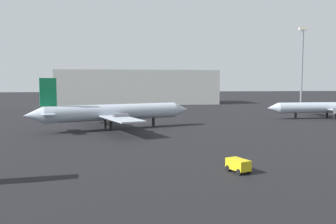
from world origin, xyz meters
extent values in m
cylinder|color=#B2BCCC|center=(-4.14, 53.28, 3.16)|extent=(24.61, 10.68, 2.94)
cone|color=#B2BCCC|center=(9.24, 57.74, 3.16)|extent=(4.00, 3.81, 2.94)
cone|color=#B2BCCC|center=(-17.51, 48.83, 3.16)|extent=(4.00, 3.81, 2.94)
cube|color=#B2BCCC|center=(-5.32, 52.89, 2.72)|extent=(12.30, 26.60, 0.21)
cube|color=#B2BCCC|center=(-15.57, 49.48, 3.46)|extent=(4.26, 7.54, 0.14)
cube|color=#147F4C|center=(-15.16, 49.61, 7.03)|extent=(2.71, 1.12, 4.79)
cylinder|color=#4C4C54|center=(-6.21, 57.93, 2.57)|extent=(2.95, 2.30, 1.56)
cylinder|color=#4C4C54|center=(-3.01, 48.32, 2.57)|extent=(2.95, 2.30, 1.56)
cube|color=black|center=(3.44, 55.81, 0.85)|extent=(0.55, 0.55, 1.69)
cube|color=black|center=(-5.87, 54.53, 0.85)|extent=(0.55, 0.55, 1.69)
cube|color=black|center=(-4.77, 51.25, 0.85)|extent=(0.55, 0.55, 1.69)
cylinder|color=#B2BCCC|center=(46.27, 65.25, 2.63)|extent=(24.57, 2.60, 2.52)
cone|color=#B2BCCC|center=(32.60, 65.21, 2.63)|extent=(2.78, 2.53, 2.52)
cube|color=#B2BCCC|center=(47.50, 65.26, 2.25)|extent=(3.26, 22.30, 0.19)
cylinder|color=#4C4C54|center=(46.75, 69.49, 2.13)|extent=(2.35, 1.42, 1.41)
cube|color=black|center=(38.41, 65.23, 0.69)|extent=(0.39, 0.39, 1.37)
cube|color=black|center=(47.50, 63.69, 0.69)|extent=(0.39, 0.39, 1.37)
cube|color=black|center=(47.49, 66.82, 0.69)|extent=(0.39, 0.39, 1.37)
cube|color=gold|center=(7.81, 19.75, 0.80)|extent=(2.03, 2.70, 1.00)
cylinder|color=black|center=(6.98, 20.34, 0.30)|extent=(0.39, 0.63, 0.60)
cylinder|color=black|center=(8.09, 20.73, 0.30)|extent=(0.39, 0.63, 0.60)
cylinder|color=black|center=(7.54, 18.76, 0.30)|extent=(0.39, 0.63, 0.60)
cylinder|color=black|center=(8.65, 19.15, 0.30)|extent=(0.39, 0.63, 0.60)
cylinder|color=slate|center=(48.06, 80.33, 11.54)|extent=(0.50, 0.50, 23.07)
cube|color=#F2EACC|center=(48.06, 80.33, 23.47)|extent=(2.40, 0.50, 0.80)
cube|color=#B7B7B2|center=(5.08, 130.09, 6.64)|extent=(62.06, 21.49, 13.27)
camera|label=1|loc=(-3.93, -12.48, 8.80)|focal=37.70mm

